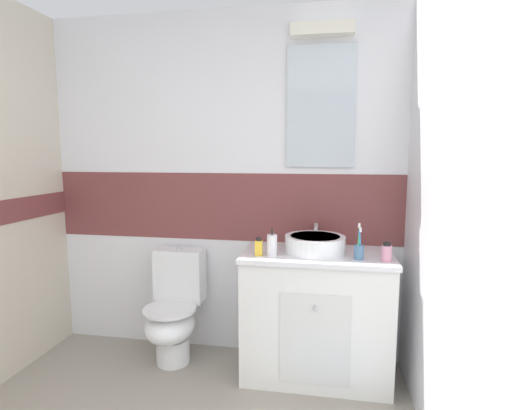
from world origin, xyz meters
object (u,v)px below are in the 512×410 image
toilet (174,310)px  toothbrush_cup (359,250)px  sink_basin (315,243)px  soap_dispenser (272,245)px  perfume_flask_small (259,247)px  lotion_bottle_short (386,253)px

toilet → toothbrush_cup: 1.38m
toothbrush_cup → sink_basin: bearing=154.8°
soap_dispenser → sink_basin: bearing=25.4°
toilet → toothbrush_cup: toothbrush_cup is taller
soap_dispenser → toothbrush_cup: bearing=0.0°
perfume_flask_small → lotion_bottle_short: same height
sink_basin → soap_dispenser: size_ratio=2.50×
perfume_flask_small → toilet: bearing=166.2°
sink_basin → lotion_bottle_short: (0.43, -0.14, -0.01)m
toothbrush_cup → toilet: bearing=173.4°
sink_basin → toilet: 1.13m
toilet → lotion_bottle_short: lotion_bottle_short is taller
toilet → soap_dispenser: size_ratio=4.63×
lotion_bottle_short → sink_basin: bearing=161.6°
sink_basin → soap_dispenser: bearing=-154.6°
sink_basin → toilet: (-1.00, 0.02, -0.54)m
toothbrush_cup → soap_dispenser: bearing=-180.0°
toilet → perfume_flask_small: (0.65, -0.16, 0.53)m
sink_basin → perfume_flask_small: (-0.35, -0.14, -0.00)m
toothbrush_cup → soap_dispenser: toothbrush_cup is taller
sink_basin → toothbrush_cup: (0.27, -0.13, -0.00)m
sink_basin → toothbrush_cup: size_ratio=1.92×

